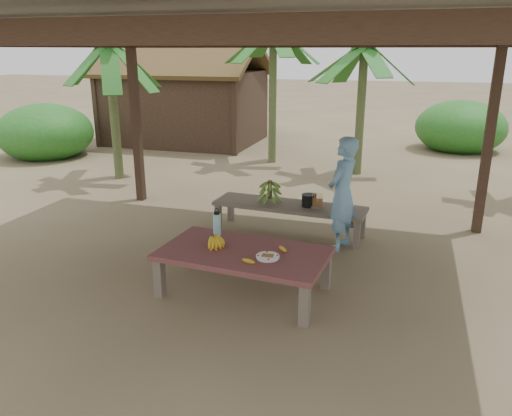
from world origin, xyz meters
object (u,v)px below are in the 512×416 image
(bench, at_px, (289,208))
(water_flask, at_px, (217,224))
(work_table, at_px, (244,256))
(woman, at_px, (342,194))
(ripe_banana_bunch, at_px, (213,240))
(plate, at_px, (268,257))
(cooking_pot, at_px, (309,201))

(bench, xyz_separation_m, water_flask, (-0.49, -1.59, 0.25))
(work_table, xyz_separation_m, woman, (0.83, 1.64, 0.33))
(work_table, xyz_separation_m, ripe_banana_bunch, (-0.37, 0.02, 0.14))
(work_table, distance_m, plate, 0.34)
(bench, relative_size, ripe_banana_bunch, 8.77)
(cooking_pot, bearing_deg, water_flask, -116.06)
(bench, xyz_separation_m, cooking_pot, (0.29, -0.01, 0.14))
(work_table, bearing_deg, water_flask, 145.39)
(water_flask, relative_size, cooking_pot, 1.67)
(work_table, xyz_separation_m, cooking_pot, (0.32, 1.95, 0.10))
(ripe_banana_bunch, bearing_deg, plate, -11.59)
(water_flask, bearing_deg, bench, 72.94)
(plate, distance_m, cooking_pot, 2.08)
(water_flask, xyz_separation_m, woman, (1.28, 1.27, 0.12))
(bench, xyz_separation_m, ripe_banana_bunch, (-0.40, -1.95, 0.18))
(water_flask, bearing_deg, work_table, -39.12)
(bench, height_order, plate, plate)
(work_table, bearing_deg, ripe_banana_bunch, -177.91)
(work_table, relative_size, woman, 1.23)
(bench, bearing_deg, woman, -18.47)
(plate, bearing_deg, cooking_pot, 89.58)
(plate, height_order, cooking_pot, cooking_pot)
(bench, distance_m, ripe_banana_bunch, 2.00)
(work_table, xyz_separation_m, water_flask, (-0.45, 0.37, 0.21))
(ripe_banana_bunch, bearing_deg, water_flask, 103.84)
(woman, bearing_deg, water_flask, -26.90)
(bench, relative_size, plate, 9.04)
(bench, height_order, water_flask, water_flask)
(ripe_banana_bunch, xyz_separation_m, woman, (1.19, 1.62, 0.19))
(water_flask, relative_size, woman, 0.22)
(bench, relative_size, woman, 1.46)
(water_flask, xyz_separation_m, cooking_pot, (0.77, 1.58, -0.11))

